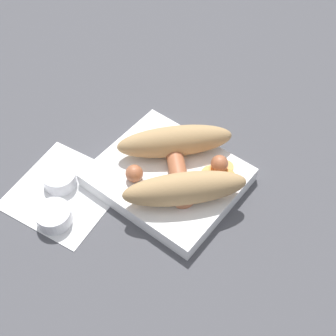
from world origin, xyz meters
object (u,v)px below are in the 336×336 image
(condiment_cup_near, at_px, (60,179))
(condiment_cup_far, at_px, (54,217))
(food_tray, at_px, (168,177))
(sausage, at_px, (177,168))
(bread_roll, at_px, (180,164))

(condiment_cup_near, height_order, condiment_cup_far, same)
(food_tray, bearing_deg, condiment_cup_near, -140.63)
(condiment_cup_far, bearing_deg, sausage, 59.19)
(food_tray, height_order, sausage, sausage)
(sausage, distance_m, condiment_cup_far, 0.20)
(food_tray, relative_size, condiment_cup_far, 4.08)
(food_tray, xyz_separation_m, sausage, (0.01, 0.01, 0.03))
(bread_roll, distance_m, condiment_cup_far, 0.20)
(food_tray, xyz_separation_m, condiment_cup_near, (-0.13, -0.11, -0.00))
(condiment_cup_far, bearing_deg, condiment_cup_near, 129.37)
(bread_roll, bearing_deg, food_tray, -156.37)
(food_tray, relative_size, condiment_cup_near, 4.08)
(bread_roll, distance_m, condiment_cup_near, 0.19)
(food_tray, bearing_deg, condiment_cup_far, -118.20)
(food_tray, distance_m, condiment_cup_near, 0.17)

